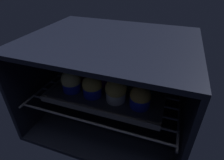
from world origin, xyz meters
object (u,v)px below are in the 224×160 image
at_px(muffin_row1_col0, 82,71).
at_px(muffin_row1_col1, 102,75).
at_px(muffin_row0_col1, 92,86).
at_px(muffin_row2_col2, 129,69).
at_px(muffin_row2_col3, 149,72).
at_px(muffin_row0_col2, 116,90).
at_px(muffin_row1_col2, 122,79).
at_px(muffin_row2_col0, 92,61).
at_px(muffin_row0_col3, 140,97).
at_px(muffin_row2_col1, 110,65).
at_px(baking_tray, 112,86).
at_px(muffin_row1_col3, 144,83).
at_px(muffin_row0_col0, 71,81).

xyz_separation_m(muffin_row1_col0, muffin_row1_col1, (0.09, -0.00, 0.00)).
relative_size(muffin_row0_col1, muffin_row2_col2, 1.04).
xyz_separation_m(muffin_row1_col0, muffin_row2_col3, (0.26, 0.08, 0.00)).
xyz_separation_m(muffin_row0_col2, muffin_row1_col2, (-0.00, 0.09, -0.01)).
height_order(muffin_row1_col1, muffin_row2_col0, muffin_row2_col0).
distance_m(muffin_row2_col0, muffin_row2_col3, 0.26).
bearing_deg(muffin_row0_col3, muffin_row2_col2, 116.43).
bearing_deg(muffin_row2_col1, muffin_row1_col1, -88.27).
height_order(baking_tray, muffin_row1_col3, muffin_row1_col3).
bearing_deg(muffin_row1_col0, muffin_row0_col1, -46.01).
relative_size(muffin_row1_col0, muffin_row1_col1, 0.98).
bearing_deg(muffin_row0_col2, muffin_row2_col0, 134.44).
distance_m(baking_tray, muffin_row0_col3, 0.17).
xyz_separation_m(muffin_row0_col3, muffin_row2_col1, (-0.18, 0.18, 0.00)).
distance_m(muffin_row1_col0, muffin_row2_col0, 0.09).
bearing_deg(muffin_row0_col0, muffin_row2_col2, 43.55).
height_order(muffin_row0_col2, muffin_row1_col1, muffin_row0_col2).
bearing_deg(muffin_row2_col0, muffin_row2_col2, -1.26).
bearing_deg(muffin_row0_col3, muffin_row2_col1, 134.49).
xyz_separation_m(muffin_row1_col3, muffin_row2_col3, (0.00, 0.09, -0.00)).
bearing_deg(muffin_row0_col1, muffin_row1_col0, 133.99).
height_order(muffin_row1_col3, muffin_row2_col3, muffin_row2_col3).
height_order(muffin_row0_col1, muffin_row2_col2, muffin_row0_col1).
distance_m(muffin_row1_col2, muffin_row2_col2, 0.08).
bearing_deg(muffin_row2_col2, muffin_row1_col3, -46.15).
distance_m(baking_tray, muffin_row0_col1, 0.11).
distance_m(muffin_row0_col3, muffin_row1_col2, 0.13).
bearing_deg(muffin_row0_col2, muffin_row2_col3, 63.94).
bearing_deg(muffin_row1_col2, muffin_row2_col1, 134.69).
relative_size(muffin_row2_col1, muffin_row2_col3, 1.02).
height_order(muffin_row1_col0, muffin_row2_col3, muffin_row2_col3).
bearing_deg(muffin_row1_col2, baking_tray, -175.07).
xyz_separation_m(muffin_row1_col1, muffin_row2_col3, (0.17, 0.09, -0.00)).
height_order(muffin_row0_col0, muffin_row2_col1, muffin_row0_col0).
bearing_deg(muffin_row2_col0, baking_tray, -35.05).
distance_m(muffin_row0_col2, muffin_row2_col2, 0.17).
bearing_deg(muffin_row0_col2, muffin_row2_col2, 89.83).
relative_size(muffin_row1_col0, muffin_row2_col2, 1.00).
xyz_separation_m(baking_tray, muffin_row1_col3, (0.13, -0.00, 0.04)).
relative_size(muffin_row0_col3, muffin_row1_col2, 1.00).
height_order(muffin_row1_col0, muffin_row1_col1, muffin_row1_col1).
xyz_separation_m(muffin_row0_col0, muffin_row2_col3, (0.26, 0.17, -0.00)).
height_order(muffin_row0_col2, muffin_row1_col2, muffin_row0_col2).
bearing_deg(muffin_row2_col1, muffin_row2_col0, -179.54).
bearing_deg(muffin_row2_col2, muffin_row0_col0, -136.45).
bearing_deg(baking_tray, muffin_row1_col0, 179.38).
bearing_deg(muffin_row0_col0, muffin_row0_col3, -0.89).
xyz_separation_m(muffin_row0_col0, muffin_row2_col0, (0.01, 0.18, 0.00)).
bearing_deg(muffin_row1_col2, muffin_row0_col1, -133.45).
relative_size(muffin_row0_col2, muffin_row1_col3, 1.08).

